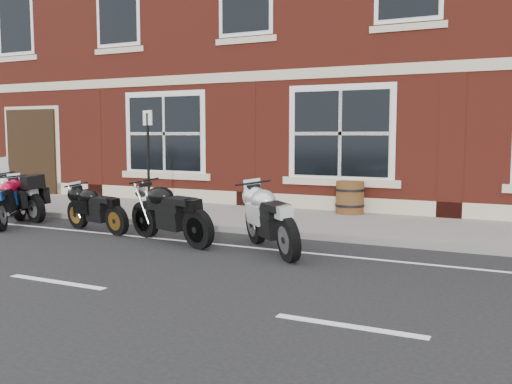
% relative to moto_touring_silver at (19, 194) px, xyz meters
% --- Properties ---
extents(ground, '(80.00, 80.00, 0.00)m').
position_rel_moto_touring_silver_xyz_m(ground, '(5.03, -0.86, -0.57)').
color(ground, black).
rests_on(ground, ground).
extents(sidewalk, '(30.00, 3.00, 0.12)m').
position_rel_moto_touring_silver_xyz_m(sidewalk, '(5.03, 2.14, -0.51)').
color(sidewalk, slate).
rests_on(sidewalk, ground).
extents(kerb, '(30.00, 0.16, 0.12)m').
position_rel_moto_touring_silver_xyz_m(kerb, '(5.03, 0.56, -0.51)').
color(kerb, slate).
rests_on(kerb, ground).
extents(pub_building, '(24.00, 12.00, 12.00)m').
position_rel_moto_touring_silver_xyz_m(pub_building, '(5.03, 9.64, 5.43)').
color(pub_building, maroon).
rests_on(pub_building, ground).
extents(moto_touring_silver, '(2.10, 0.75, 1.41)m').
position_rel_moto_touring_silver_xyz_m(moto_touring_silver, '(0.00, 0.00, 0.00)').
color(moto_touring_silver, black).
rests_on(moto_touring_silver, ground).
extents(moto_sport_red, '(1.29, 1.82, 0.95)m').
position_rel_moto_touring_silver_xyz_m(moto_sport_red, '(0.59, -0.71, -0.03)').
color(moto_sport_red, black).
rests_on(moto_sport_red, ground).
extents(moto_sport_black, '(1.89, 0.58, 0.86)m').
position_rel_moto_touring_silver_xyz_m(moto_sport_black, '(2.78, -0.54, -0.08)').
color(moto_sport_black, black).
rests_on(moto_sport_black, ground).
extents(moto_sport_silver, '(1.70, 1.73, 1.03)m').
position_rel_moto_touring_silver_xyz_m(moto_sport_silver, '(6.76, -0.78, 0.02)').
color(moto_sport_silver, black).
rests_on(moto_sport_silver, ground).
extents(moto_naked_black, '(2.19, 0.87, 1.02)m').
position_rel_moto_touring_silver_xyz_m(moto_naked_black, '(4.78, -0.86, 0.01)').
color(moto_naked_black, black).
rests_on(moto_naked_black, ground).
extents(barrel_planter, '(0.68, 0.68, 0.75)m').
position_rel_moto_touring_silver_xyz_m(barrel_planter, '(6.86, 3.39, -0.08)').
color(barrel_planter, '#562416').
rests_on(barrel_planter, sidewalk).
extents(parking_sign, '(0.33, 0.13, 2.37)m').
position_rel_moto_touring_silver_xyz_m(parking_sign, '(2.68, 1.34, 0.92)').
color(parking_sign, black).
rests_on(parking_sign, sidewalk).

